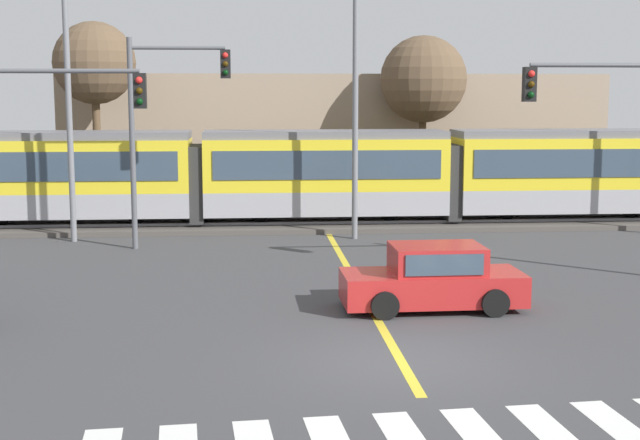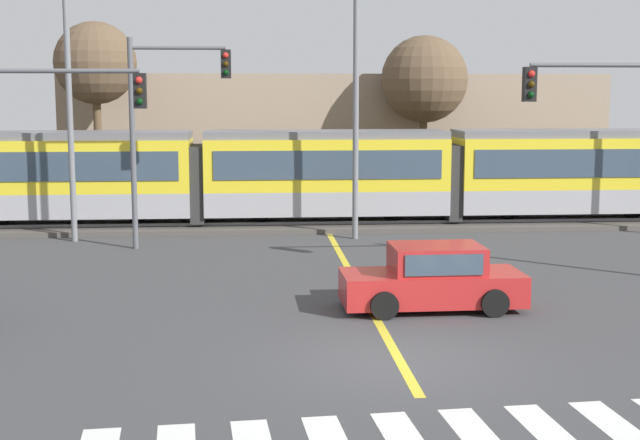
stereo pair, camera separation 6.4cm
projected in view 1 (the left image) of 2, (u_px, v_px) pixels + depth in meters
ground_plane at (401, 361)px, 16.77m from camera, size 200.00×200.00×0.00m
track_bed at (324, 224)px, 33.71m from camera, size 120.00×4.00×0.18m
rail_near at (326, 223)px, 32.97m from camera, size 120.00×0.08×0.10m
rail_far at (323, 218)px, 34.40m from camera, size 120.00×0.08×0.10m
light_rail_tram at (325, 172)px, 33.42m from camera, size 28.00×2.64×3.43m
crosswalk_stripe_6 at (557, 438)px, 13.05m from camera, size 0.77×2.83×0.01m
crosswalk_stripe_7 at (627, 434)px, 13.22m from camera, size 0.77×2.83×0.01m
lane_centre_line at (358, 286)px, 23.26m from camera, size 0.20×17.20×0.01m
sedan_crossing at (433, 280)px, 20.74m from camera, size 4.23×1.98×1.52m
traffic_light_far_left at (163, 111)px, 28.33m from camera, size 3.25×0.38×6.74m
traffic_light_mid_left at (40, 132)px, 22.75m from camera, size 4.25×0.38×6.13m
traffic_light_mid_right at (623, 127)px, 23.61m from camera, size 4.25×0.38×6.16m
street_lamp_west at (75, 95)px, 29.58m from camera, size 2.28×0.28×8.68m
street_lamp_centre at (360, 91)px, 30.15m from camera, size 1.83×0.28×9.06m
bare_tree_west at (94, 64)px, 35.72m from camera, size 3.31×3.31×7.85m
bare_tree_east at (423, 80)px, 37.83m from camera, size 3.69×3.69×7.42m
building_backdrop_far at (332, 137)px, 42.24m from camera, size 24.45×6.00×5.84m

